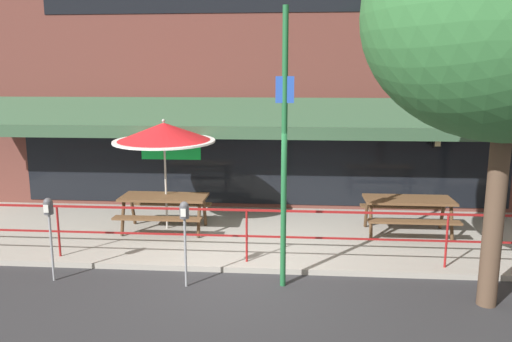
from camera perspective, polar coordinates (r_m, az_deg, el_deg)
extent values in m
plane|color=#2D2D30|center=(8.82, -1.25, -11.61)|extent=(120.00, 120.00, 0.00)
cube|color=#9E998E|center=(10.67, -0.17, -7.25)|extent=(15.00, 4.00, 0.10)
cube|color=brown|center=(12.39, 0.69, 13.00)|extent=(15.00, 0.50, 7.65)
cube|color=black|center=(12.29, 0.58, 1.43)|extent=(12.00, 0.02, 2.30)
cube|color=#19D84C|center=(12.58, -9.71, 2.88)|extent=(1.50, 0.02, 0.70)
cube|color=#335138|center=(11.62, 0.41, 6.59)|extent=(13.80, 0.92, 0.70)
cube|color=#335138|center=(11.15, 0.22, 4.34)|extent=(13.80, 0.08, 0.28)
cube|color=black|center=(12.48, 19.85, 4.08)|extent=(0.04, 0.28, 0.04)
cube|color=black|center=(12.37, 19.96, 3.17)|extent=(0.18, 0.18, 0.28)
cube|color=beige|center=(12.37, 19.96, 3.17)|extent=(0.13, 0.19, 0.20)
cylinder|color=maroon|center=(9.84, -21.63, -6.43)|extent=(0.04, 0.04, 0.95)
cylinder|color=maroon|center=(8.90, -1.07, -7.45)|extent=(0.04, 0.04, 0.95)
cylinder|color=maroon|center=(9.24, 20.94, -7.50)|extent=(0.04, 0.04, 0.95)
cube|color=maroon|center=(8.76, -1.08, -4.50)|extent=(13.80, 0.04, 0.04)
cube|color=maroon|center=(8.90, -1.07, -7.45)|extent=(13.80, 0.03, 0.03)
cube|color=brown|center=(10.73, -10.46, -2.95)|extent=(1.80, 0.80, 0.05)
cube|color=brown|center=(10.26, -11.24, -5.35)|extent=(1.80, 0.26, 0.04)
cube|color=brown|center=(11.34, -9.66, -3.72)|extent=(1.80, 0.26, 0.04)
cylinder|color=#48311E|center=(10.34, -6.54, -5.48)|extent=(0.07, 0.30, 0.73)
cylinder|color=#48311E|center=(10.95, -5.91, -4.54)|extent=(0.07, 0.30, 0.73)
cylinder|color=#48311E|center=(10.76, -14.97, -5.14)|extent=(0.07, 0.30, 0.73)
cylinder|color=#48311E|center=(11.34, -13.91, -4.26)|extent=(0.07, 0.30, 0.73)
cube|color=brown|center=(10.80, 17.04, -3.16)|extent=(1.80, 0.80, 0.05)
cube|color=brown|center=(10.33, 17.63, -5.56)|extent=(1.80, 0.26, 0.04)
cube|color=brown|center=(11.42, 16.34, -3.92)|extent=(1.80, 0.26, 0.04)
cylinder|color=#48311E|center=(10.80, 21.45, -5.48)|extent=(0.07, 0.30, 0.73)
cylinder|color=#48311E|center=(11.39, 20.53, -4.59)|extent=(0.07, 0.30, 0.73)
cylinder|color=#48311E|center=(10.44, 12.99, -5.54)|extent=(0.07, 0.30, 0.73)
cylinder|color=#48311E|center=(11.05, 12.51, -4.60)|extent=(0.07, 0.30, 0.73)
cylinder|color=#B7B2A8|center=(10.80, -10.31, -0.62)|extent=(0.04, 0.04, 2.30)
cone|color=red|center=(10.65, -10.48, 4.39)|extent=(2.10, 2.11, 0.45)
cylinder|color=white|center=(10.67, -10.45, 3.38)|extent=(2.14, 2.14, 0.09)
sphere|color=#B7B2A8|center=(10.63, -10.53, 5.68)|extent=(0.07, 0.07, 0.07)
cylinder|color=gray|center=(8.99, -22.32, -8.10)|extent=(0.04, 0.04, 1.15)
cylinder|color=#4C4C51|center=(8.80, -22.64, -3.94)|extent=(0.15, 0.15, 0.20)
sphere|color=#4C4C51|center=(8.78, -22.69, -3.31)|extent=(0.14, 0.14, 0.14)
cube|color=silver|center=(8.73, -22.88, -4.01)|extent=(0.08, 0.01, 0.13)
cylinder|color=gray|center=(8.19, -8.07, -9.22)|extent=(0.04, 0.04, 1.15)
cylinder|color=#4C4C51|center=(7.98, -8.20, -4.67)|extent=(0.15, 0.15, 0.20)
sphere|color=#4C4C51|center=(7.96, -8.22, -3.97)|extent=(0.14, 0.14, 0.14)
cube|color=silver|center=(7.90, -8.33, -4.75)|extent=(0.08, 0.01, 0.13)
cylinder|color=#1E6033|center=(7.75, 3.24, 2.11)|extent=(0.09, 0.09, 4.39)
cube|color=blue|center=(7.64, 3.31, 9.27)|extent=(0.28, 0.02, 0.40)
cylinder|color=brown|center=(8.00, 25.60, -4.30)|extent=(0.28, 0.28, 2.86)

